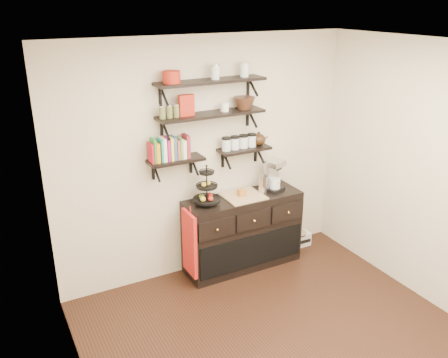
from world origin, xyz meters
TOP-DOWN VIEW (x-y plane):
  - floor at (0.00, 0.00)m, footprint 3.50×3.50m
  - ceiling at (0.00, 0.00)m, footprint 3.50×3.50m
  - back_wall at (0.00, 1.75)m, footprint 3.50×0.02m
  - left_wall at (-1.75, 0.00)m, footprint 0.02×3.50m
  - right_wall at (1.75, 0.00)m, footprint 0.02×3.50m
  - shelf_top at (0.00, 1.62)m, footprint 1.20×0.27m
  - shelf_mid at (0.00, 1.62)m, footprint 1.20×0.27m
  - shelf_low_left at (-0.42, 1.63)m, footprint 0.60×0.25m
  - shelf_low_right at (0.42, 1.63)m, footprint 0.60×0.25m
  - cookbooks at (-0.47, 1.63)m, footprint 0.43×0.15m
  - glass_canisters at (0.36, 1.63)m, footprint 0.43×0.10m
  - sideboard at (0.35, 1.51)m, footprint 1.40×0.50m
  - fruit_stand at (-0.11, 1.52)m, footprint 0.30×0.30m
  - candle at (0.33, 1.51)m, footprint 0.08×0.08m
  - coffee_maker at (0.77, 1.54)m, footprint 0.25×0.25m
  - thermal_carafe at (0.61, 1.49)m, footprint 0.11×0.11m
  - apron at (-0.38, 1.41)m, footprint 0.04×0.32m
  - radio at (1.23, 1.59)m, footprint 0.33×0.22m
  - recipe_box at (-0.28, 1.61)m, footprint 0.16×0.06m
  - walnut_bowl at (0.41, 1.61)m, footprint 0.24×0.24m
  - ramekins at (0.16, 1.61)m, footprint 0.09×0.09m
  - teapot at (0.61, 1.63)m, footprint 0.25×0.21m
  - red_pot at (-0.44, 1.61)m, footprint 0.18×0.18m

SIDE VIEW (x-z plane):
  - floor at x=0.00m, z-range 0.00..0.00m
  - radio at x=1.23m, z-range 0.00..0.19m
  - sideboard at x=0.35m, z-range -0.01..0.91m
  - apron at x=-0.38m, z-range 0.16..0.90m
  - candle at x=0.33m, z-range 0.92..1.00m
  - thermal_carafe at x=0.61m, z-range 0.90..1.12m
  - fruit_stand at x=-0.11m, z-range 0.83..1.28m
  - coffee_maker at x=0.77m, z-range 0.89..1.26m
  - back_wall at x=0.00m, z-range 0.00..2.70m
  - left_wall at x=-1.75m, z-range 0.00..2.70m
  - right_wall at x=1.75m, z-range 0.00..2.70m
  - shelf_low_left at x=-0.42m, z-range 1.31..1.54m
  - shelf_low_right at x=0.42m, z-range 1.31..1.54m
  - glass_canisters at x=0.36m, z-range 1.45..1.58m
  - teapot at x=0.61m, z-range 1.45..1.61m
  - cookbooks at x=-0.47m, z-range 1.44..1.70m
  - shelf_mid at x=0.00m, z-range 1.77..2.00m
  - ramekins at x=0.16m, z-range 1.90..2.00m
  - walnut_bowl at x=0.41m, z-range 1.90..2.03m
  - recipe_box at x=-0.28m, z-range 1.90..2.12m
  - shelf_top at x=0.00m, z-range 2.12..2.35m
  - red_pot at x=-0.44m, z-range 2.25..2.37m
  - ceiling at x=0.00m, z-range 2.69..2.71m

